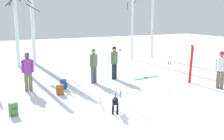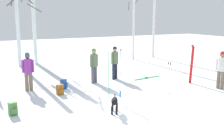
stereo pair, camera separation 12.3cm
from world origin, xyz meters
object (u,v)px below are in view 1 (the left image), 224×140
(person_1, at_px, (221,67))
(backpack_1, at_px, (64,84))
(backpack_2, at_px, (13,109))
(birch_tree_5, at_px, (132,14))
(birch_tree_2, at_px, (16,13))
(water_bottle_0, at_px, (120,94))
(birch_tree_3, at_px, (32,18))
(person_3, at_px, (114,61))
(dog, at_px, (115,102))
(ski_pair_lying_0, at_px, (147,78))
(birch_tree_4, at_px, (32,11))
(ski_pair_planted_2, at_px, (191,64))
(ski_poles_0, at_px, (169,77))
(person_2, at_px, (94,63))
(ski_pair_planted_0, at_px, (109,75))
(ski_poles_1, at_px, (120,61))
(birch_tree_6, at_px, (153,14))
(backpack_0, at_px, (60,90))
(person_0, at_px, (28,69))

(person_1, bearing_deg, backpack_1, 153.09)
(backpack_2, relative_size, birch_tree_5, 0.07)
(birch_tree_2, bearing_deg, birch_tree_5, -6.37)
(water_bottle_0, xyz_separation_m, birch_tree_3, (-1.42, 9.30, 2.99))
(water_bottle_0, bearing_deg, birch_tree_5, 55.70)
(person_3, bearing_deg, dog, -117.72)
(ski_pair_lying_0, xyz_separation_m, birch_tree_4, (-4.22, 7.58, 3.56))
(ski_pair_planted_2, bearing_deg, ski_poles_0, -154.07)
(person_2, distance_m, backpack_1, 1.89)
(person_1, xyz_separation_m, backpack_2, (-8.87, 0.71, -0.77))
(birch_tree_3, bearing_deg, birch_tree_2, -170.84)
(birch_tree_2, bearing_deg, ski_pair_planted_0, -77.50)
(ski_poles_0, bearing_deg, ski_poles_1, 89.43)
(backpack_1, relative_size, backpack_2, 1.00)
(birch_tree_5, bearing_deg, ski_pair_planted_0, -126.90)
(backpack_1, distance_m, backpack_2, 3.57)
(ski_pair_planted_0, height_order, birch_tree_3, birch_tree_3)
(ski_pair_lying_0, height_order, backpack_2, backpack_2)
(ski_pair_planted_0, height_order, backpack_2, ski_pair_planted_0)
(ski_pair_planted_2, bearing_deg, birch_tree_5, 79.96)
(dog, height_order, water_bottle_0, dog)
(person_2, relative_size, birch_tree_6, 0.27)
(backpack_0, height_order, birch_tree_5, birch_tree_5)
(ski_poles_0, bearing_deg, backpack_2, 176.77)
(water_bottle_0, height_order, birch_tree_2, birch_tree_2)
(birch_tree_2, bearing_deg, backpack_1, -83.37)
(person_2, height_order, ski_pair_planted_2, ski_pair_planted_2)
(ski_poles_1, relative_size, birch_tree_4, 0.20)
(person_3, relative_size, birch_tree_6, 0.27)
(birch_tree_3, xyz_separation_m, birch_tree_4, (0.16, 0.69, 0.45))
(ski_pair_planted_2, bearing_deg, ski_pair_lying_0, 124.52)
(person_2, xyz_separation_m, ski_pair_planted_2, (4.23, -2.17, -0.05))
(backpack_2, distance_m, birch_tree_5, 13.31)
(person_2, bearing_deg, birch_tree_3, 102.37)
(person_2, relative_size, ski_poles_1, 1.18)
(ski_pair_lying_0, xyz_separation_m, ski_poles_0, (-0.94, -2.96, 0.72))
(person_0, distance_m, backpack_1, 1.70)
(dog, bearing_deg, birch_tree_6, 49.07)
(ski_pair_planted_2, height_order, birch_tree_4, birch_tree_4)
(ski_poles_1, xyz_separation_m, birch_tree_2, (-4.51, 5.40, 2.62))
(ski_poles_1, bearing_deg, backpack_1, -158.96)
(person_0, bearing_deg, ski_pair_planted_0, -43.45)
(backpack_1, bearing_deg, person_3, 13.32)
(ski_pair_planted_0, height_order, ski_poles_0, ski_pair_planted_0)
(dog, xyz_separation_m, backpack_2, (-3.12, 1.36, -0.17))
(person_2, distance_m, ski_pair_planted_0, 2.61)
(person_2, height_order, birch_tree_3, birch_tree_3)
(backpack_0, xyz_separation_m, birch_tree_3, (0.67, 7.85, 2.90))
(ski_pair_planted_0, bearing_deg, ski_pair_planted_2, 4.73)
(backpack_1, bearing_deg, birch_tree_2, 96.63)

